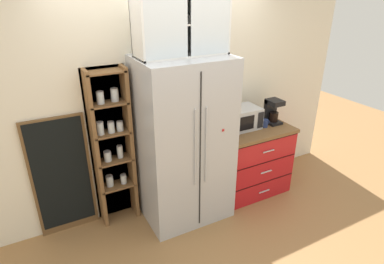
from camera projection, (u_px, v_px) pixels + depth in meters
ground_plane at (184, 210)px, 3.94m from camera, size 10.63×10.63×0.00m
wall_back_cream at (168, 101)px, 3.74m from camera, size 4.94×0.10×2.55m
refrigerator at (184, 141)px, 3.55m from camera, size 0.95×0.74×1.86m
pantry_shelf_column at (112, 145)px, 3.50m from camera, size 0.45×0.25×1.77m
counter_cabinet at (250, 158)px, 4.20m from camera, size 0.93×0.68×0.89m
microwave at (241, 118)px, 3.93m from camera, size 0.44×0.33×0.26m
coffee_maker at (272, 111)px, 4.08m from camera, size 0.17×0.20×0.31m
mug_navy at (265, 123)px, 4.00m from camera, size 0.12×0.08×0.10m
bottle_clear at (250, 117)px, 4.02m from camera, size 0.06×0.06×0.26m
upper_cabinet at (180, 23)px, 3.08m from camera, size 0.91×0.32×0.60m
chalkboard_menu at (62, 176)px, 3.39m from camera, size 0.60×0.04×1.33m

